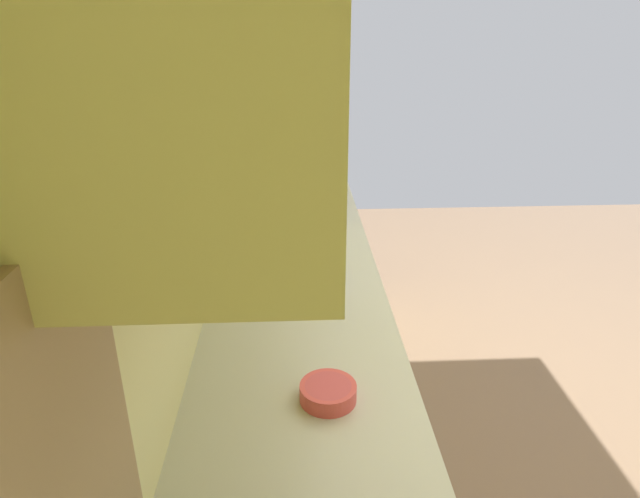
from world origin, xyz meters
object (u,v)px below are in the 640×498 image
(microwave, at_px, (290,180))
(bowl, at_px, (328,392))
(oven_range, at_px, (296,223))
(kettle, at_px, (317,270))

(microwave, bearing_deg, bowl, -176.52)
(oven_range, xyz_separation_m, kettle, (-1.80, -0.07, 0.50))
(oven_range, distance_m, bowl, 2.48)
(kettle, bearing_deg, microwave, 5.96)
(oven_range, distance_m, kettle, 1.87)
(bowl, relative_size, kettle, 0.75)
(bowl, bearing_deg, kettle, 0.00)
(oven_range, bearing_deg, kettle, -177.92)
(microwave, bearing_deg, kettle, -174.04)
(oven_range, relative_size, kettle, 5.60)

